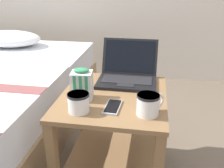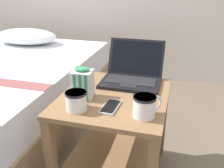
{
  "view_description": "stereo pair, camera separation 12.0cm",
  "coord_description": "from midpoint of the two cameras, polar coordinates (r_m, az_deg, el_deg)",
  "views": [
    {
      "loc": [
        0.18,
        -1.13,
        1.08
      ],
      "look_at": [
        0.0,
        -0.04,
        0.6
      ],
      "focal_mm": 40.0,
      "sensor_mm": 36.0,
      "label": 1
    },
    {
      "loc": [
        0.3,
        -1.11,
        1.08
      ],
      "look_at": [
        0.0,
        -0.04,
        0.6
      ],
      "focal_mm": 40.0,
      "sensor_mm": 36.0,
      "label": 2
    }
  ],
  "objects": [
    {
      "name": "cell_phone",
      "position": [
        1.15,
        2.68,
        -5.3
      ],
      "size": [
        0.07,
        0.15,
        0.01
      ],
      "color": "#B7BABC",
      "rests_on": "bedside_table"
    },
    {
      "name": "mug_front_right",
      "position": [
        1.08,
        10.73,
        -4.87
      ],
      "size": [
        0.12,
        0.11,
        0.09
      ],
      "color": "white",
      "rests_on": "bedside_table"
    },
    {
      "name": "snack_bag",
      "position": [
        1.22,
        -3.94,
        0.07
      ],
      "size": [
        0.11,
        0.1,
        0.16
      ],
      "color": "silver",
      "rests_on": "bedside_table"
    },
    {
      "name": "bedside_table",
      "position": [
        1.36,
        3.06,
        -9.68
      ],
      "size": [
        0.53,
        0.59,
        0.52
      ],
      "color": "olive",
      "rests_on": "ground_plane"
    },
    {
      "name": "laptop",
      "position": [
        1.43,
        7.03,
        2.22
      ],
      "size": [
        0.33,
        0.31,
        0.21
      ],
      "color": "black",
      "rests_on": "bedside_table"
    },
    {
      "name": "mug_front_left",
      "position": [
        1.12,
        -5.22,
        -3.65
      ],
      "size": [
        0.11,
        0.12,
        0.09
      ],
      "color": "white",
      "rests_on": "bedside_table"
    }
  ]
}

